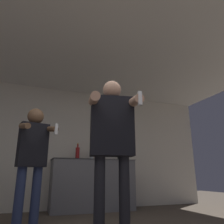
% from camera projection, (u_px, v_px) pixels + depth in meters
% --- Properties ---
extents(wall_back, '(7.00, 0.06, 2.55)m').
position_uv_depth(wall_back, '(59.00, 146.00, 4.68)').
color(wall_back, beige).
rests_on(wall_back, ground_plane).
extents(ceiling_slab, '(7.00, 3.68, 0.05)m').
position_uv_depth(ceiling_slab, '(77.00, 55.00, 3.59)').
color(ceiling_slab, silver).
rests_on(ceiling_slab, wall_back).
extents(counter, '(1.67, 0.61, 0.98)m').
position_uv_depth(counter, '(93.00, 185.00, 4.39)').
color(counter, slate).
rests_on(counter, ground_plane).
extents(bottle_amber_bourbon, '(0.08, 0.08, 0.34)m').
position_uv_depth(bottle_amber_bourbon, '(78.00, 153.00, 4.52)').
color(bottle_amber_bourbon, maroon).
rests_on(bottle_amber_bourbon, counter).
extents(bottle_tall_gin, '(0.08, 0.08, 0.23)m').
position_uv_depth(bottle_tall_gin, '(92.00, 156.00, 4.60)').
color(bottle_tall_gin, silver).
rests_on(bottle_tall_gin, counter).
extents(bottle_green_wine, '(0.09, 0.09, 0.33)m').
position_uv_depth(bottle_green_wine, '(97.00, 153.00, 4.66)').
color(bottle_green_wine, maroon).
rests_on(bottle_green_wine, counter).
extents(bottle_brown_liquor, '(0.08, 0.08, 0.32)m').
position_uv_depth(bottle_brown_liquor, '(119.00, 155.00, 4.82)').
color(bottle_brown_liquor, black).
rests_on(bottle_brown_liquor, counter).
extents(person_woman_foreground, '(0.59, 0.55, 1.71)m').
position_uv_depth(person_woman_foreground, '(112.00, 136.00, 2.33)').
color(person_woman_foreground, black).
rests_on(person_woman_foreground, ground_plane).
extents(person_man_side, '(0.50, 0.56, 1.57)m').
position_uv_depth(person_man_side, '(32.00, 154.00, 2.91)').
color(person_man_side, navy).
rests_on(person_man_side, ground_plane).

